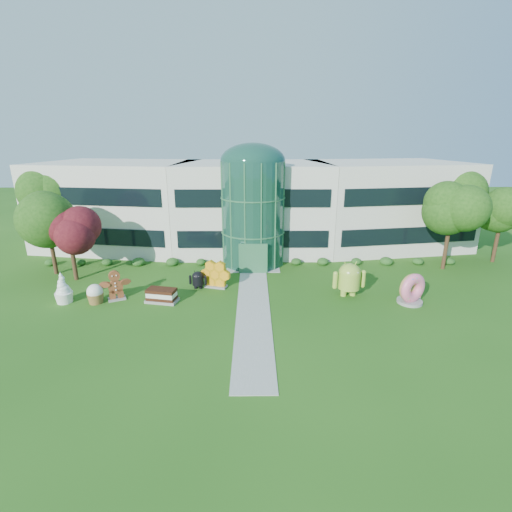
{
  "coord_description": "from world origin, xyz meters",
  "views": [
    {
      "loc": [
        -0.04,
        -22.93,
        11.92
      ],
      "look_at": [
        0.24,
        6.0,
        2.6
      ],
      "focal_mm": 26.0,
      "sensor_mm": 36.0,
      "label": 1
    }
  ],
  "objects_px": {
    "android_green": "(349,277)",
    "android_black": "(198,279)",
    "donut": "(411,288)",
    "gingerbread": "(115,285)"
  },
  "relations": [
    {
      "from": "android_black",
      "to": "android_green",
      "type": "bearing_deg",
      "value": -3.97
    },
    {
      "from": "android_green",
      "to": "donut",
      "type": "distance_m",
      "value": 4.54
    },
    {
      "from": "gingerbread",
      "to": "android_green",
      "type": "bearing_deg",
      "value": -22.47
    },
    {
      "from": "android_black",
      "to": "gingerbread",
      "type": "bearing_deg",
      "value": -157.57
    },
    {
      "from": "android_green",
      "to": "android_black",
      "type": "xyz_separation_m",
      "value": [
        -12.01,
        1.53,
        -0.68
      ]
    },
    {
      "from": "android_black",
      "to": "donut",
      "type": "height_order",
      "value": "donut"
    },
    {
      "from": "android_black",
      "to": "gingerbread",
      "type": "height_order",
      "value": "gingerbread"
    },
    {
      "from": "android_black",
      "to": "donut",
      "type": "xyz_separation_m",
      "value": [
        16.31,
        -2.94,
        0.33
      ]
    },
    {
      "from": "donut",
      "to": "android_green",
      "type": "bearing_deg",
      "value": 135.79
    },
    {
      "from": "android_black",
      "to": "donut",
      "type": "bearing_deg",
      "value": -6.93
    }
  ]
}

